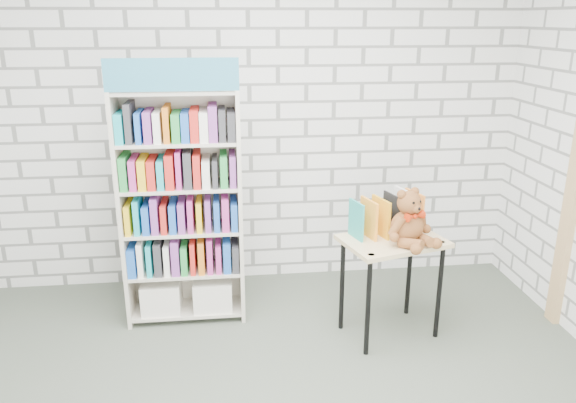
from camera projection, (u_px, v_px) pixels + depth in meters
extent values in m
cube|color=silver|center=(250.00, 120.00, 4.60)|extent=(4.50, 0.02, 2.80)
cube|color=beige|center=(123.00, 211.00, 4.05)|extent=(0.03, 0.34, 1.74)
cube|color=beige|center=(240.00, 207.00, 4.14)|extent=(0.03, 0.34, 1.74)
cube|color=beige|center=(183.00, 202.00, 4.24)|extent=(0.87, 0.02, 1.74)
cube|color=teal|center=(172.00, 75.00, 3.64)|extent=(0.87, 0.02, 0.21)
cube|color=beige|center=(188.00, 308.00, 4.35)|extent=(0.81, 0.32, 0.02)
cube|color=beige|center=(186.00, 270.00, 4.25)|extent=(0.81, 0.32, 0.02)
cube|color=beige|center=(183.00, 229.00, 4.14)|extent=(0.81, 0.32, 0.02)
cube|color=beige|center=(181.00, 186.00, 4.04)|extent=(0.81, 0.32, 0.02)
cube|color=beige|center=(178.00, 141.00, 3.94)|extent=(0.81, 0.32, 0.02)
cube|color=beige|center=(175.00, 91.00, 3.83)|extent=(0.81, 0.32, 0.02)
cube|color=silver|center=(162.00, 295.00, 4.29)|extent=(0.29, 0.28, 0.23)
cube|color=silver|center=(213.00, 292.00, 4.33)|extent=(0.29, 0.28, 0.23)
cube|color=yellow|center=(185.00, 255.00, 4.20)|extent=(0.81, 0.28, 0.23)
cube|color=blue|center=(182.00, 213.00, 4.09)|extent=(0.81, 0.28, 0.23)
cube|color=green|center=(180.00, 169.00, 3.99)|extent=(0.81, 0.28, 0.23)
cube|color=orange|center=(177.00, 124.00, 3.89)|extent=(0.81, 0.28, 0.23)
cube|color=#CEB57B|center=(393.00, 241.00, 3.91)|extent=(0.79, 0.65, 0.03)
cylinder|color=black|center=(368.00, 308.00, 3.75)|extent=(0.03, 0.03, 0.71)
cylinder|color=black|center=(342.00, 285.00, 4.08)|extent=(0.03, 0.03, 0.71)
cylinder|color=black|center=(439.00, 292.00, 3.97)|extent=(0.03, 0.03, 0.71)
cylinder|color=black|center=(409.00, 272.00, 4.29)|extent=(0.03, 0.03, 0.71)
cylinder|color=black|center=(371.00, 255.00, 3.65)|extent=(0.05, 0.05, 0.01)
cylinder|color=black|center=(442.00, 242.00, 3.85)|extent=(0.05, 0.05, 0.01)
cube|color=teal|center=(357.00, 219.00, 3.87)|extent=(0.07, 0.21, 0.28)
cube|color=orange|center=(368.00, 217.00, 3.90)|extent=(0.07, 0.21, 0.28)
cube|color=orange|center=(380.00, 216.00, 3.94)|extent=(0.07, 0.21, 0.28)
cube|color=black|center=(391.00, 214.00, 3.97)|extent=(0.07, 0.21, 0.28)
cube|color=white|center=(402.00, 212.00, 4.00)|extent=(0.07, 0.21, 0.28)
cube|color=orange|center=(413.00, 211.00, 4.04)|extent=(0.07, 0.21, 0.28)
ellipsoid|color=brown|center=(407.00, 227.00, 3.81)|extent=(0.23, 0.19, 0.23)
sphere|color=brown|center=(409.00, 203.00, 3.75)|extent=(0.16, 0.16, 0.16)
sphere|color=brown|center=(402.00, 194.00, 3.71)|extent=(0.06, 0.06, 0.06)
sphere|color=brown|center=(415.00, 191.00, 3.77)|extent=(0.06, 0.06, 0.06)
sphere|color=brown|center=(416.00, 208.00, 3.71)|extent=(0.06, 0.06, 0.06)
sphere|color=black|center=(413.00, 203.00, 3.68)|extent=(0.02, 0.02, 0.02)
sphere|color=black|center=(420.00, 202.00, 3.71)|extent=(0.02, 0.02, 0.02)
sphere|color=black|center=(419.00, 209.00, 3.68)|extent=(0.02, 0.02, 0.02)
cylinder|color=brown|center=(397.00, 226.00, 3.73)|extent=(0.13, 0.08, 0.16)
cylinder|color=brown|center=(422.00, 220.00, 3.84)|extent=(0.11, 0.13, 0.16)
sphere|color=brown|center=(394.00, 237.00, 3.72)|extent=(0.06, 0.06, 0.06)
sphere|color=brown|center=(426.00, 229.00, 3.86)|extent=(0.06, 0.06, 0.06)
cylinder|color=brown|center=(411.00, 244.00, 3.71)|extent=(0.17, 0.17, 0.09)
cylinder|color=brown|center=(425.00, 240.00, 3.77)|extent=(0.09, 0.18, 0.09)
sphere|color=brown|center=(416.00, 249.00, 3.63)|extent=(0.08, 0.08, 0.08)
sphere|color=brown|center=(436.00, 243.00, 3.73)|extent=(0.08, 0.08, 0.08)
cone|color=red|center=(411.00, 217.00, 3.71)|extent=(0.08, 0.08, 0.06)
cone|color=red|center=(419.00, 215.00, 3.74)|extent=(0.08, 0.08, 0.06)
sphere|color=red|center=(415.00, 216.00, 3.72)|extent=(0.03, 0.03, 0.03)
cube|color=tan|center=(573.00, 189.00, 3.97)|extent=(0.05, 0.12, 2.10)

